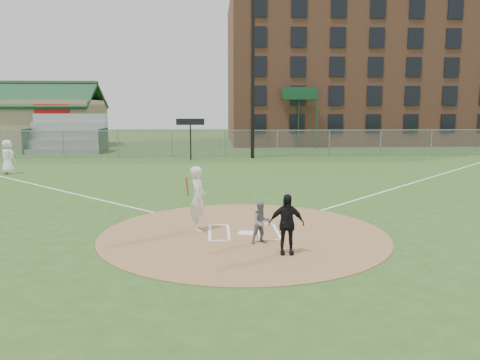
{
  "coord_description": "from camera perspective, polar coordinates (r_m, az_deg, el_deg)",
  "views": [
    {
      "loc": [
        -0.87,
        -13.33,
        3.67
      ],
      "look_at": [
        0.0,
        2.0,
        1.3
      ],
      "focal_mm": 35.0,
      "sensor_mm": 36.0,
      "label": 1
    }
  ],
  "objects": [
    {
      "name": "batters_boxes",
      "position": [
        13.99,
        0.43,
        -6.33
      ],
      "size": [
        2.08,
        1.88,
        0.01
      ],
      "color": "white",
      "rests_on": "dirt_circle"
    },
    {
      "name": "scoreboard_sign",
      "position": [
        33.59,
        -6.08,
        6.54
      ],
      "size": [
        2.0,
        0.1,
        2.93
      ],
      "color": "black",
      "rests_on": "ground"
    },
    {
      "name": "foul_line_first",
      "position": [
        24.69,
        20.35,
        -0.31
      ],
      "size": [
        17.04,
        17.04,
        0.01
      ],
      "primitive_type": "cube",
      "rotation": [
        0.0,
        0.0,
        -0.79
      ],
      "color": "white",
      "rests_on": "ground"
    },
    {
      "name": "outfield_fence",
      "position": [
        35.44,
        -1.85,
        4.48
      ],
      "size": [
        56.08,
        0.08,
        2.03
      ],
      "color": "slate",
      "rests_on": "ground"
    },
    {
      "name": "foul_line_third",
      "position": [
        24.04,
        -22.98,
        -0.69
      ],
      "size": [
        17.04,
        17.04,
        0.01
      ],
      "primitive_type": "cube",
      "rotation": [
        0.0,
        0.0,
        0.79
      ],
      "color": "white",
      "rests_on": "ground"
    },
    {
      "name": "home_plate",
      "position": [
        13.81,
        0.76,
        -6.48
      ],
      "size": [
        0.52,
        0.52,
        0.03
      ],
      "primitive_type": "cube",
      "rotation": [
        0.0,
        0.0,
        -0.2
      ],
      "color": "white",
      "rests_on": "dirt_circle"
    },
    {
      "name": "bleachers",
      "position": [
        41.4,
        -20.38,
        5.35
      ],
      "size": [
        6.08,
        3.2,
        3.2
      ],
      "color": "#B7BABF",
      "rests_on": "ground"
    },
    {
      "name": "catcher",
      "position": [
        12.77,
        2.62,
        -5.17
      ],
      "size": [
        0.66,
        0.58,
        1.15
      ],
      "primitive_type": "imported",
      "rotation": [
        0.0,
        0.0,
        0.3
      ],
      "color": "gray",
      "rests_on": "dirt_circle"
    },
    {
      "name": "clubhouse",
      "position": [
        49.4,
        -23.71,
        6.56
      ],
      "size": [
        12.2,
        8.71,
        6.23
      ],
      "color": "tan",
      "rests_on": "ground"
    },
    {
      "name": "umpire",
      "position": [
        11.83,
        5.68,
        -5.36
      ],
      "size": [
        0.92,
        0.42,
        1.54
      ],
      "primitive_type": "imported",
      "rotation": [
        0.0,
        0.0,
        -0.05
      ],
      "color": "black",
      "rests_on": "dirt_circle"
    },
    {
      "name": "ground",
      "position": [
        13.85,
        0.47,
        -6.59
      ],
      "size": [
        140.0,
        140.0,
        0.0
      ],
      "primitive_type": "plane",
      "color": "#2B521C",
      "rests_on": "ground"
    },
    {
      "name": "light_pole",
      "position": [
        34.57,
        1.56,
        13.65
      ],
      "size": [
        1.2,
        0.3,
        12.22
      ],
      "color": "black",
      "rests_on": "ground"
    },
    {
      "name": "ondeck_player",
      "position": [
        29.28,
        -26.46,
        2.54
      ],
      "size": [
        1.11,
        0.99,
        1.91
      ],
      "primitive_type": "imported",
      "rotation": [
        0.0,
        0.0,
        2.62
      ],
      "color": "white",
      "rests_on": "ground"
    },
    {
      "name": "batter_at_plate",
      "position": [
        14.02,
        -5.13,
        -2.26
      ],
      "size": [
        0.59,
        1.07,
        1.94
      ],
      "color": "silver",
      "rests_on": "dirt_circle"
    },
    {
      "name": "dirt_circle",
      "position": [
        13.85,
        0.47,
        -6.55
      ],
      "size": [
        8.4,
        8.4,
        0.02
      ],
      "primitive_type": "cylinder",
      "color": "#9D724A",
      "rests_on": "ground"
    },
    {
      "name": "brick_warehouse",
      "position": [
        54.13,
        15.28,
        12.53
      ],
      "size": [
        30.0,
        17.17,
        15.0
      ],
      "color": "#94573F",
      "rests_on": "ground"
    }
  ]
}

